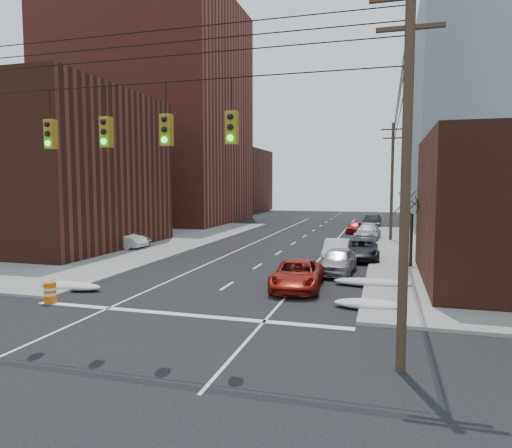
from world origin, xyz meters
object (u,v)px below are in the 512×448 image
Objects in this scene: parked_car_d at (368,232)px; parked_car_e at (355,227)px; lot_car_d at (103,232)px; red_pickup at (297,275)px; parked_car_a at (338,261)px; parked_car_f at (372,221)px; lot_car_b at (122,238)px; parked_car_b at (337,251)px; lot_car_a at (119,239)px; parked_car_c at (361,250)px; lot_car_c at (91,234)px; construction_barrel at (50,293)px.

parked_car_d reaches higher than parked_car_e.
parked_car_d is at bearing -47.74° from lot_car_d.
red_pickup is 1.13× the size of parked_car_a.
parked_car_f reaches higher than lot_car_b.
parked_car_e is at bearing 88.45° from parked_car_b.
parked_car_d is (2.72, 21.83, 0.05)m from red_pickup.
lot_car_b is (-0.24, 0.86, -0.09)m from lot_car_a.
parked_car_e is 0.81× the size of parked_car_f.
parked_car_c is 1.11× the size of lot_car_a.
parked_car_b is (1.12, 8.71, 0.06)m from red_pickup.
lot_car_d is at bearing 164.67° from parked_car_b.
parked_car_b is at bearing -85.48° from parked_car_f.
parked_car_a reaches higher than parked_car_c.
parked_car_a reaches higher than red_pickup.
parked_car_a is at bearing -84.56° from parked_car_b.
parked_car_d is 6.33m from parked_car_e.
lot_car_b is (-19.63, -11.20, 0.05)m from parked_car_d.
lot_car_c reaches higher than parked_car_e.
parked_car_b is 26.74m from parked_car_f.
lot_car_d reaches higher than red_pickup.
red_pickup is 1.12× the size of parked_car_f.
lot_car_d reaches higher than construction_barrel.
parked_car_a is at bearing 66.77° from red_pickup.
red_pickup is 1.38× the size of parked_car_e.
lot_car_c is (-23.90, -9.44, 0.08)m from parked_car_d.
parked_car_c is 1.11× the size of parked_car_f.
parked_car_a is (1.62, 4.56, 0.06)m from red_pickup.
lot_car_d is at bearing 118.57° from construction_barrel.
parked_car_a is 1.00× the size of lot_car_a.
lot_car_a is (-19.39, -25.63, 0.15)m from parked_car_f.
parked_car_b reaches higher than construction_barrel.
lot_car_c is at bearing 164.80° from parked_car_a.
parked_car_a reaches higher than lot_car_c.
parked_car_b is at bearing -113.34° from lot_car_b.
lot_car_b is (-19.63, -24.77, 0.06)m from parked_car_f.
lot_car_c is 1.10× the size of lot_car_d.
parked_car_f is 43.28m from construction_barrel.
parked_car_d is at bearing 86.90° from parked_car_c.
parked_car_b reaches higher than parked_car_f.
lot_car_a is (-17.79, 1.06, 0.13)m from parked_car_b.
parked_car_a is 15.79m from construction_barrel.
parked_car_d is 1.11× the size of lot_car_c.
parked_car_d is 22.84m from lot_car_a.
parked_car_a is 0.95× the size of lot_car_c.
parked_car_e is (0.00, 19.23, -0.14)m from parked_car_b.
parked_car_b is at bearing 52.30° from construction_barrel.
parked_car_c is (1.09, 5.59, -0.07)m from parked_car_a.
parked_car_c is at bearing 51.22° from construction_barrel.
parked_car_e is 35.69m from construction_barrel.
lot_car_b is at bearing -146.61° from parked_car_d.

